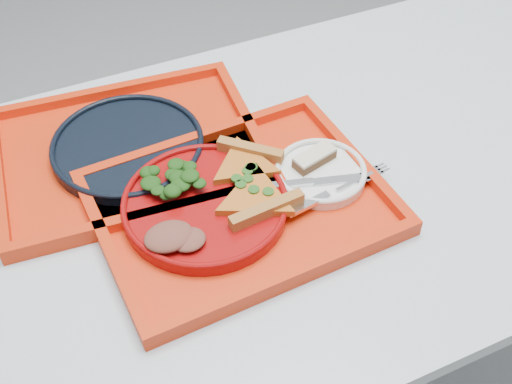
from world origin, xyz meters
TOP-DOWN VIEW (x-y plane):
  - ground at (0.00, 0.00)m, footprint 10.00×10.00m
  - table at (0.00, 0.00)m, footprint 1.60×0.80m
  - tray_main at (-0.19, -0.03)m, footprint 0.46×0.37m
  - tray_far at (-0.32, 0.16)m, footprint 0.48×0.39m
  - dinner_plate at (-0.25, -0.02)m, footprint 0.26×0.26m
  - side_plate at (-0.05, -0.03)m, footprint 0.15×0.15m
  - navy_plate at (-0.32, 0.16)m, footprint 0.26×0.26m
  - pizza_slice_a at (-0.17, -0.05)m, footprint 0.13×0.15m
  - pizza_slice_b at (-0.16, 0.02)m, footprint 0.17×0.17m
  - salad_heap at (-0.28, 0.03)m, footprint 0.08×0.08m
  - meat_portion at (-0.32, -0.08)m, footprint 0.07×0.06m
  - dessert_bar at (-0.05, -0.01)m, footprint 0.08×0.05m
  - knife at (-0.06, -0.06)m, footprint 0.18×0.07m
  - fork at (-0.05, -0.09)m, footprint 0.19×0.05m

SIDE VIEW (x-z plane):
  - ground at x=0.00m, z-range 0.00..0.00m
  - table at x=0.00m, z-range 0.30..1.05m
  - tray_main at x=-0.19m, z-range 0.75..0.76m
  - tray_far at x=-0.32m, z-range 0.75..0.76m
  - side_plate at x=-0.05m, z-range 0.76..0.78m
  - navy_plate at x=-0.32m, z-range 0.76..0.78m
  - dinner_plate at x=-0.25m, z-range 0.76..0.78m
  - knife at x=-0.06m, z-range 0.78..0.78m
  - fork at x=-0.05m, z-range 0.78..0.78m
  - dessert_bar at x=-0.05m, z-range 0.78..0.80m
  - pizza_slice_a at x=-0.17m, z-range 0.78..0.80m
  - pizza_slice_b at x=-0.16m, z-range 0.78..0.80m
  - meat_portion at x=-0.32m, z-range 0.78..0.80m
  - salad_heap at x=-0.28m, z-range 0.78..0.82m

